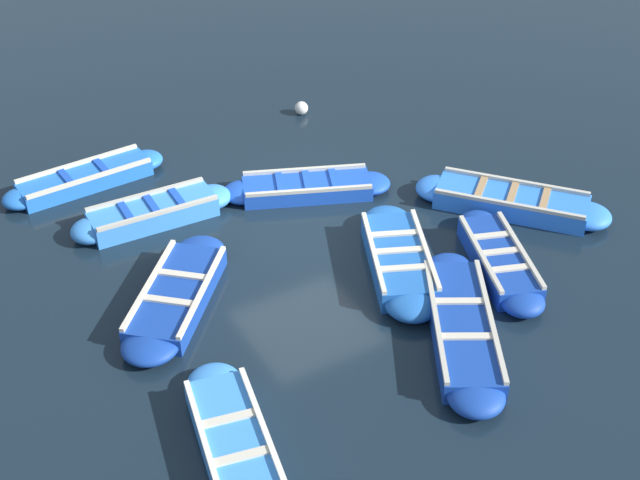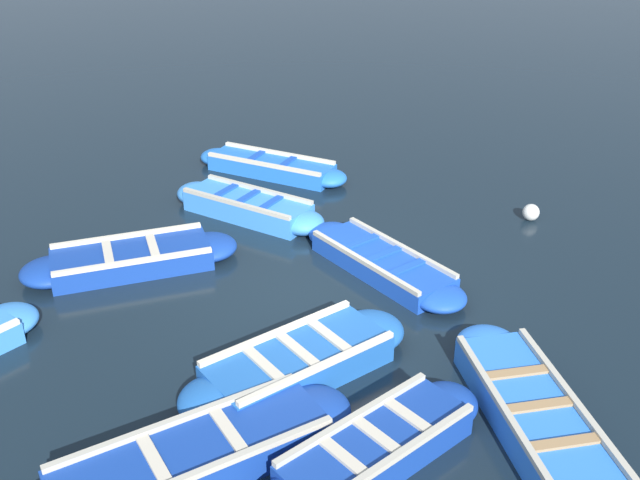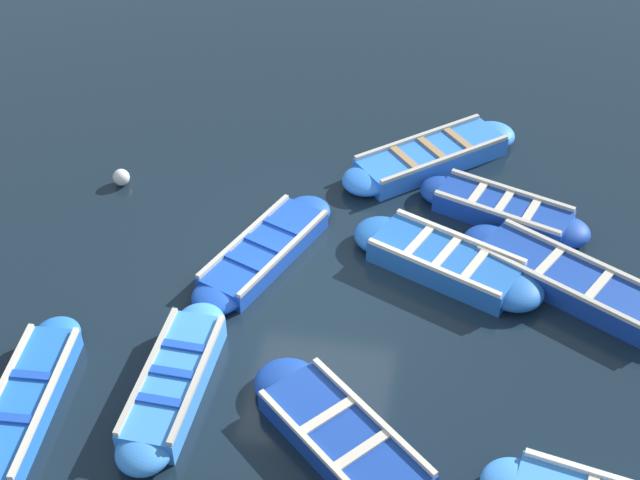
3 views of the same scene
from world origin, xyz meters
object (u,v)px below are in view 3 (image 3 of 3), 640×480
at_px(boat_near_quay, 344,441).
at_px(boat_tucked, 265,251).
at_px(boat_broadside, 25,404).
at_px(boat_centre, 572,282).
at_px(buoy_orange_near, 121,177).
at_px(boat_far_corner, 503,210).
at_px(boat_bow_out, 174,382).
at_px(boat_drifting, 431,157).
at_px(boat_end_of_row, 445,262).

height_order(boat_near_quay, boat_tucked, boat_near_quay).
distance_m(boat_broadside, boat_centre, 8.44).
distance_m(boat_near_quay, boat_broadside, 4.44).
distance_m(boat_broadside, buoy_orange_near, 5.35).
bearing_deg(buoy_orange_near, boat_far_corner, -178.77).
bearing_deg(boat_far_corner, buoy_orange_near, 1.23).
xyz_separation_m(boat_bow_out, boat_tucked, (-0.63, -3.03, -0.04)).
distance_m(boat_bow_out, boat_broadside, 2.05).
height_order(boat_near_quay, boat_far_corner, boat_far_corner).
xyz_separation_m(boat_broadside, boat_tucked, (-2.56, -3.74, -0.01)).
relative_size(boat_tucked, boat_drifting, 0.99).
xyz_separation_m(boat_broadside, boat_centre, (-7.54, -3.79, 0.02)).
bearing_deg(boat_centre, boat_drifting, -51.63).
xyz_separation_m(boat_far_corner, buoy_orange_near, (6.93, 0.15, -0.03)).
bearing_deg(buoy_orange_near, boat_drifting, -164.22).
relative_size(boat_far_corner, boat_centre, 0.82).
bearing_deg(boat_end_of_row, boat_bow_out, 41.78).
xyz_separation_m(boat_bow_out, boat_far_corner, (-4.51, -4.77, -0.01)).
bearing_deg(boat_end_of_row, boat_centre, 175.99).
distance_m(boat_tucked, boat_centre, 4.98).
bearing_deg(boat_drifting, boat_broadside, 53.68).
xyz_separation_m(boat_end_of_row, boat_centre, (-2.01, 0.14, -0.01)).
relative_size(boat_tucked, buoy_orange_near, 11.10).
distance_m(boat_far_corner, boat_end_of_row, 1.79).
height_order(boat_broadside, boat_centre, boat_centre).
height_order(boat_end_of_row, buoy_orange_near, boat_end_of_row).
xyz_separation_m(boat_far_corner, boat_broadside, (6.43, 5.48, -0.02)).
height_order(boat_tucked, boat_centre, boat_centre).
distance_m(boat_drifting, buoy_orange_near, 5.79).
bearing_deg(boat_centre, boat_tucked, 0.61).
bearing_deg(boat_near_quay, boat_tucked, -62.47).
distance_m(boat_tucked, boat_end_of_row, 2.98).
height_order(boat_near_quay, boat_bow_out, boat_bow_out).
bearing_deg(boat_tucked, boat_end_of_row, -176.27).
distance_m(boat_end_of_row, boat_centre, 2.01).
xyz_separation_m(boat_bow_out, boat_end_of_row, (-3.61, -3.22, 0.00)).
relative_size(boat_broadside, boat_centre, 0.89).
height_order(boat_far_corner, boat_drifting, boat_drifting).
xyz_separation_m(boat_far_corner, boat_centre, (-1.11, 1.69, -0.00)).
xyz_separation_m(boat_tucked, boat_centre, (-4.98, -0.05, 0.03)).
bearing_deg(boat_tucked, boat_centre, -179.39).
relative_size(boat_far_corner, boat_tucked, 0.92).
bearing_deg(boat_end_of_row, boat_drifting, -81.26).
distance_m(boat_bow_out, boat_end_of_row, 4.84).
height_order(boat_broadside, buoy_orange_near, boat_broadside).
bearing_deg(boat_bow_out, boat_near_quay, 167.11).
xyz_separation_m(boat_near_quay, boat_broadside, (4.44, 0.14, -0.00)).
relative_size(boat_far_corner, boat_broadside, 0.93).
bearing_deg(boat_drifting, boat_far_corner, 133.58).
height_order(boat_bow_out, boat_end_of_row, boat_end_of_row).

